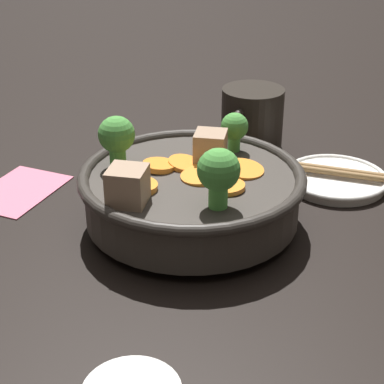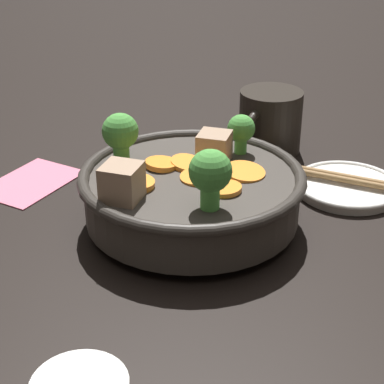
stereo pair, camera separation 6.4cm
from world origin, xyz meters
TOP-DOWN VIEW (x-y plane):
  - ground_plane at (0.00, 0.00)m, footprint 3.00×3.00m
  - stirfry_bowl at (0.00, -0.00)m, footprint 0.23×0.23m
  - side_saucer at (-0.16, 0.10)m, footprint 0.12×0.12m
  - dark_mug at (-0.21, -0.03)m, footprint 0.10×0.08m
  - napkin at (0.03, -0.21)m, footprint 0.12×0.09m
  - chopsticks_pair at (-0.16, 0.10)m, footprint 0.06×0.23m

SIDE VIEW (x-z plane):
  - ground_plane at x=0.00m, z-range 0.00..0.00m
  - napkin at x=0.03m, z-range 0.00..0.00m
  - side_saucer at x=-0.16m, z-range 0.00..0.01m
  - chopsticks_pair at x=-0.16m, z-range 0.01..0.02m
  - dark_mug at x=-0.21m, z-range 0.00..0.08m
  - stirfry_bowl at x=0.00m, z-range -0.02..0.10m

